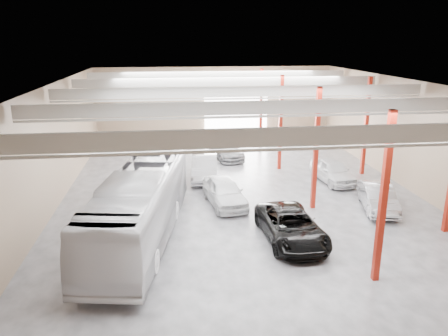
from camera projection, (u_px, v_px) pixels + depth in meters
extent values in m
cube|color=#414045|center=(243.00, 198.00, 26.96)|extent=(22.00, 32.00, 0.01)
cube|color=beige|center=(244.00, 84.00, 24.96)|extent=(22.00, 32.00, 0.12)
cube|color=#7F664F|center=(215.00, 105.00, 41.17)|extent=(22.00, 0.12, 7.00)
cube|color=#7F664F|center=(353.00, 292.00, 10.74)|extent=(22.00, 0.12, 7.00)
cube|color=#7F664F|center=(51.00, 149.00, 24.63)|extent=(0.12, 32.00, 7.00)
cube|color=#7F664F|center=(417.00, 138.00, 27.29)|extent=(0.12, 32.00, 7.00)
cube|color=white|center=(236.00, 115.00, 41.56)|extent=(6.00, 0.20, 5.00)
cube|color=#9D1F11|center=(383.00, 199.00, 16.91)|extent=(0.25, 0.25, 7.00)
cube|color=#9D1F11|center=(316.00, 149.00, 24.52)|extent=(0.25, 0.25, 7.00)
cube|color=#9D1F11|center=(280.00, 123.00, 32.12)|extent=(0.25, 0.25, 7.00)
cube|color=#9D1F11|center=(261.00, 109.00, 38.78)|extent=(0.25, 0.25, 7.00)
cube|color=#9D1F11|center=(366.00, 127.00, 30.91)|extent=(0.25, 0.25, 7.00)
cube|color=#B5B5B0|center=(309.00, 136.00, 13.68)|extent=(21.60, 0.15, 0.60)
cube|color=#B5B5B0|center=(308.00, 148.00, 13.79)|extent=(21.60, 0.10, 0.10)
cube|color=#B5B5B0|center=(267.00, 107.00, 19.38)|extent=(21.60, 0.15, 0.60)
cube|color=#B5B5B0|center=(267.00, 116.00, 19.50)|extent=(21.60, 0.10, 0.10)
cube|color=#B5B5B0|center=(244.00, 92.00, 25.09)|extent=(21.60, 0.15, 0.60)
cube|color=#B5B5B0|center=(244.00, 99.00, 25.20)|extent=(21.60, 0.10, 0.10)
cube|color=#B5B5B0|center=(230.00, 82.00, 30.80)|extent=(21.60, 0.15, 0.60)
cube|color=#B5B5B0|center=(230.00, 88.00, 30.91)|extent=(21.60, 0.10, 0.10)
cube|color=#B5B5B0|center=(220.00, 75.00, 36.50)|extent=(21.60, 0.15, 0.60)
cube|color=#B5B5B0|center=(220.00, 80.00, 36.61)|extent=(21.60, 0.10, 0.10)
imported|color=silver|center=(140.00, 206.00, 21.09)|extent=(4.95, 12.63, 3.43)
imported|color=black|center=(291.00, 226.00, 21.13)|extent=(2.78, 5.63, 1.54)
imported|color=white|center=(225.00, 192.00, 25.75)|extent=(2.58, 4.95, 1.61)
imported|color=#BBBBC1|center=(204.00, 167.00, 30.60)|extent=(2.22, 5.15, 1.65)
imported|color=gray|center=(226.00, 150.00, 35.84)|extent=(2.81, 5.11, 1.40)
imported|color=#ACACB1|center=(378.00, 197.00, 25.05)|extent=(2.59, 4.78, 1.50)
imported|color=silver|center=(333.00, 171.00, 29.90)|extent=(2.26, 4.71, 1.55)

